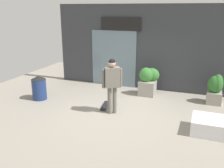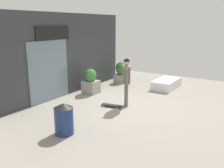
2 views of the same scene
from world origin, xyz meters
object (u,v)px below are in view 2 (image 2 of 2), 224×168
object	(u,v)px
planter_box_left	(121,72)
trash_bin	(64,119)
skateboarder	(126,77)
planter_box_right	(91,81)
skateboard	(112,105)

from	to	relation	value
planter_box_left	trash_bin	xyz separation A→B (m)	(-6.00, -1.83, -0.11)
skateboarder	planter_box_right	size ratio (longest dim) A/B	1.63
planter_box_right	trash_bin	world-z (taller)	planter_box_right
planter_box_left	skateboard	bearing A→B (deg)	-153.68
planter_box_left	trash_bin	world-z (taller)	planter_box_left
skateboard	planter_box_right	size ratio (longest dim) A/B	0.75
skateboarder	trash_bin	bearing A→B (deg)	53.81
planter_box_right	skateboard	bearing A→B (deg)	-120.47
skateboarder	planter_box_left	bearing A→B (deg)	-86.86
planter_box_left	skateboarder	bearing A→B (deg)	-145.64
skateboarder	planter_box_right	bearing A→B (deg)	-48.20
skateboard	planter_box_left	distance (m)	3.86
skateboarder	planter_box_left	distance (m)	3.74
skateboard	trash_bin	size ratio (longest dim) A/B	0.91
skateboarder	planter_box_left	xyz separation A→B (m)	(3.05, 2.09, -0.54)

